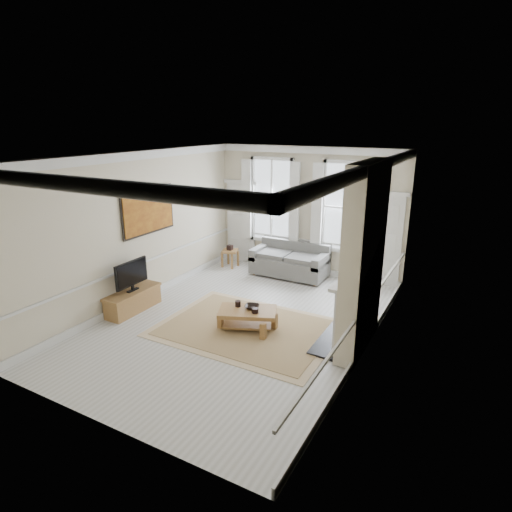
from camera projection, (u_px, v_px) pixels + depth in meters
The scene contains 23 objects.
floor at pixel (239, 322), 8.91m from camera, with size 7.20×7.20×0.00m, color #B7B5AD.
ceiling at pixel (237, 155), 7.88m from camera, with size 7.20×7.20×0.00m, color white.
back_wall at pixel (308, 211), 11.41m from camera, with size 5.20×5.20×0.00m, color beige.
left_wall at pixel (139, 228), 9.59m from camera, with size 7.20×7.20×0.00m, color beige.
right_wall at pixel (371, 264), 7.21m from camera, with size 7.20×7.20×0.00m, color beige.
window_left at pixel (272, 201), 11.79m from camera, with size 1.26×0.20×2.20m, color #B2BCC6, non-canonical shape.
window_right at pixel (346, 208), 10.82m from camera, with size 1.26×0.20×2.20m, color #B2BCC6, non-canonical shape.
door_left at pixel (241, 223), 12.48m from camera, with size 0.90×0.08×2.30m, color silver.
door_right at pixel (383, 241), 10.60m from camera, with size 0.90×0.08×2.30m, color silver.
painting at pixel (148, 211), 9.71m from camera, with size 0.05×1.66×1.06m, color #B2711E.
chimney_breast at pixel (363, 259), 7.46m from camera, with size 0.35×1.70×3.38m, color beige.
hearth at pixel (335, 339), 8.16m from camera, with size 0.55×1.50×0.05m, color black.
fireplace at pixel (347, 308), 7.85m from camera, with size 0.21×1.45×1.33m.
mirror at pixel (353, 238), 7.45m from camera, with size 0.06×1.26×1.06m, color gold.
sofa at pixel (290, 262), 11.51m from camera, with size 2.00×0.97×0.89m.
side_table at pixel (230, 253), 12.19m from camera, with size 0.52×0.52×0.50m.
rug at pixel (248, 328), 8.62m from camera, with size 3.50×2.60×0.02m, color tan.
coffee_table at pixel (247, 313), 8.52m from camera, with size 1.30×1.05×0.42m.
ceramic_pot_a at pixel (238, 304), 8.63m from camera, with size 0.12×0.12×0.12m, color black.
ceramic_pot_b at pixel (255, 310), 8.34m from camera, with size 0.14×0.14×0.10m, color black.
bowl at pixel (252, 307), 8.54m from camera, with size 0.29×0.29×0.07m, color black.
tv_stand at pixel (133, 301), 9.39m from camera, with size 0.43×1.33×0.47m, color brown.
tv at pixel (131, 274), 9.18m from camera, with size 0.08×0.90×0.68m.
Camera 1 is at (4.18, -6.92, 4.01)m, focal length 30.00 mm.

